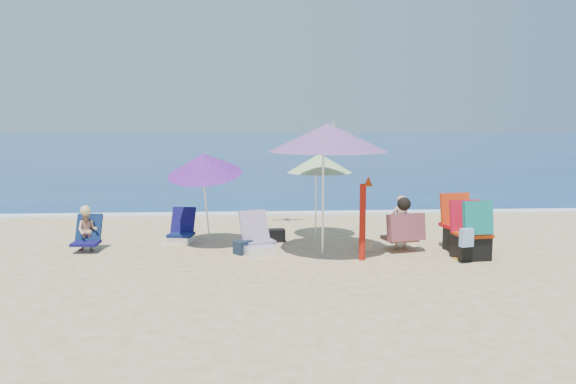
{
  "coord_description": "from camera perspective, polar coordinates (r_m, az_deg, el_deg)",
  "views": [
    {
      "loc": [
        -0.97,
        -9.64,
        2.46
      ],
      "look_at": [
        -0.3,
        1.0,
        1.1
      ],
      "focal_mm": 36.08,
      "sensor_mm": 36.0,
      "label": 1
    }
  ],
  "objects": [
    {
      "name": "chair_rainbow",
      "position": [
        10.67,
        -3.0,
        -4.97
      ],
      "size": [
        0.72,
        0.94,
        0.75
      ],
      "color": "#C66C46",
      "rests_on": "ground"
    },
    {
      "name": "bag_tan",
      "position": [
        10.85,
        7.63,
        -5.3
      ],
      "size": [
        0.29,
        0.23,
        0.22
      ],
      "color": "tan",
      "rests_on": "ground"
    },
    {
      "name": "bag_navy_a",
      "position": [
        10.65,
        -4.46,
        -5.45
      ],
      "size": [
        0.38,
        0.37,
        0.24
      ],
      "color": "#172232",
      "rests_on": "ground"
    },
    {
      "name": "person_left",
      "position": [
        11.41,
        -19.17,
        -3.57
      ],
      "size": [
        0.49,
        0.6,
        0.86
      ],
      "color": "tan",
      "rests_on": "ground"
    },
    {
      "name": "furled_umbrella",
      "position": [
        10.1,
        7.46,
        -2.19
      ],
      "size": [
        0.25,
        0.22,
        1.48
      ],
      "color": "#9F160B",
      "rests_on": "ground"
    },
    {
      "name": "umbrella_blue",
      "position": [
        11.05,
        -8.28,
        2.76
      ],
      "size": [
        1.76,
        1.8,
        1.96
      ],
      "color": "silver",
      "rests_on": "ground"
    },
    {
      "name": "umbrella_striped",
      "position": [
        11.81,
        3.13,
        2.85
      ],
      "size": [
        1.7,
        1.7,
        1.78
      ],
      "color": "white",
      "rests_on": "ground"
    },
    {
      "name": "bag_navy_b",
      "position": [
        11.2,
        17.34,
        -4.92
      ],
      "size": [
        0.44,
        0.34,
        0.32
      ],
      "color": "#191C38",
      "rests_on": "ground"
    },
    {
      "name": "umbrella_turquoise",
      "position": [
        10.19,
        3.96,
        5.39
      ],
      "size": [
        2.76,
        2.76,
        2.42
      ],
      "color": "white",
      "rests_on": "ground"
    },
    {
      "name": "camp_chair_left",
      "position": [
        11.32,
        16.76,
        -3.96
      ],
      "size": [
        0.7,
        0.78,
        1.05
      ],
      "color": "red",
      "rests_on": "ground"
    },
    {
      "name": "person_center",
      "position": [
        11.03,
        11.2,
        -3.11
      ],
      "size": [
        0.74,
        0.81,
        1.03
      ],
      "color": "tan",
      "rests_on": "ground"
    },
    {
      "name": "foam",
      "position": [
        14.97,
        0.17,
        -2.11
      ],
      "size": [
        120.0,
        0.5,
        0.04
      ],
      "color": "white",
      "rests_on": "ground"
    },
    {
      "name": "camp_chair_right",
      "position": [
        10.66,
        17.6,
        -4.29
      ],
      "size": [
        0.7,
        0.85,
        1.07
      ],
      "color": "#BA350D",
      "rests_on": "ground"
    },
    {
      "name": "orange_item",
      "position": [
        10.66,
        16.62,
        -6.29
      ],
      "size": [
        0.26,
        0.17,
        0.03
      ],
      "color": "orange",
      "rests_on": "ground"
    },
    {
      "name": "chair_navy",
      "position": [
        11.77,
        -10.56,
        -4.02
      ],
      "size": [
        0.61,
        0.69,
        0.68
      ],
      "color": "#0C1648",
      "rests_on": "ground"
    },
    {
      "name": "ground",
      "position": [
        9.99,
        2.09,
        -6.99
      ],
      "size": [
        120.0,
        120.0,
        0.0
      ],
      "color": "#D8BC84",
      "rests_on": "ground"
    },
    {
      "name": "bag_black_a",
      "position": [
        11.66,
        -1.16,
        -4.29
      ],
      "size": [
        0.36,
        0.28,
        0.25
      ],
      "color": "black",
      "rests_on": "ground"
    },
    {
      "name": "sea",
      "position": [
        54.7,
        -2.57,
        4.64
      ],
      "size": [
        120.0,
        80.0,
        0.12
      ],
      "color": "navy",
      "rests_on": "ground"
    }
  ]
}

